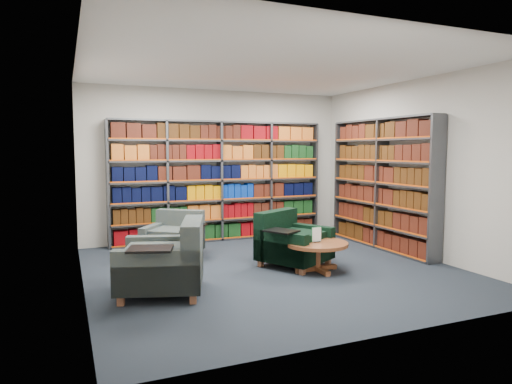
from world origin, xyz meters
name	(u,v)px	position (x,y,z in m)	size (l,w,h in m)	color
room_shell	(273,171)	(0.00, 0.00, 1.40)	(5.02, 5.02, 2.82)	black
bookshelf_back	(220,182)	(0.00, 2.34, 1.10)	(4.00, 0.28, 2.20)	#47494F
bookshelf_right	(382,184)	(2.34, 0.60, 1.10)	(0.28, 2.50, 2.20)	#47494F
chair_teal_left	(175,238)	(-1.09, 1.32, 0.29)	(1.10, 1.10, 0.72)	#0E213C
chair_green_right	(290,243)	(0.35, 0.14, 0.32)	(1.17, 1.17, 0.79)	black
chair_teal_front	(169,264)	(-1.57, -0.51, 0.35)	(1.20, 1.26, 0.86)	#0E213C
coffee_table	(316,248)	(0.53, -0.32, 0.33)	(0.87, 0.87, 0.61)	brown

